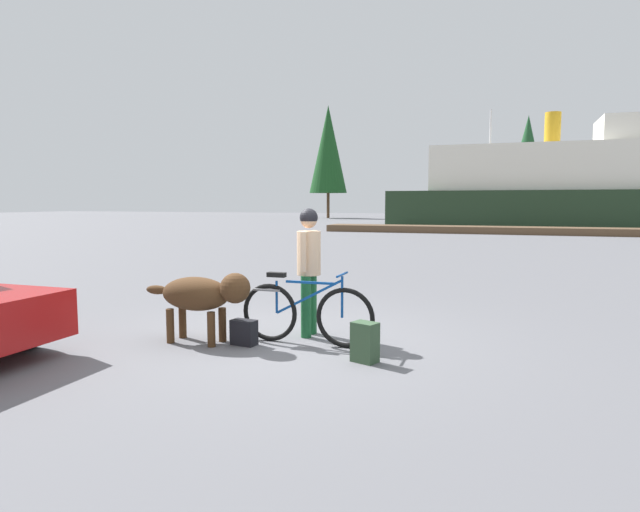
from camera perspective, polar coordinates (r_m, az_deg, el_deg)
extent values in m
plane|color=slate|center=(7.21, -3.41, -8.85)|extent=(160.00, 160.00, 0.00)
torus|color=black|center=(6.77, 2.66, -6.51)|extent=(0.76, 0.06, 0.76)
torus|color=black|center=(7.12, -5.31, -5.93)|extent=(0.76, 0.06, 0.76)
cube|color=navy|center=(6.84, -1.04, -2.81)|extent=(0.65, 0.03, 0.03)
cube|color=navy|center=(6.88, -1.20, -4.33)|extent=(0.88, 0.03, 0.49)
cylinder|color=navy|center=(7.04, -4.58, -4.31)|extent=(0.03, 0.03, 0.42)
cylinder|color=navy|center=(6.73, 2.34, -4.33)|extent=(0.03, 0.03, 0.52)
cube|color=black|center=(7.00, -4.60, -1.97)|extent=(0.24, 0.10, 0.06)
cylinder|color=navy|center=(6.69, 2.35, -1.97)|extent=(0.03, 0.44, 0.03)
cube|color=slate|center=(7.08, -5.48, -3.53)|extent=(0.36, 0.14, 0.02)
cylinder|color=#19592D|center=(7.47, -0.88, -5.06)|extent=(0.14, 0.14, 0.83)
cylinder|color=#19592D|center=(7.27, -1.47, -5.36)|extent=(0.14, 0.14, 0.83)
cylinder|color=#D8B28C|center=(7.27, -1.19, 0.31)|extent=(0.32, 0.32, 0.59)
cylinder|color=#D8B28C|center=(7.47, -0.60, 0.72)|extent=(0.09, 0.09, 0.52)
cylinder|color=#D8B28C|center=(7.06, -1.80, 0.43)|extent=(0.09, 0.09, 0.52)
sphere|color=tan|center=(7.24, -1.19, 3.84)|extent=(0.23, 0.23, 0.23)
sphere|color=black|center=(7.24, -1.19, 4.08)|extent=(0.24, 0.24, 0.24)
ellipsoid|color=#472D19|center=(7.16, -12.94, -3.89)|extent=(0.94, 0.51, 0.43)
sphere|color=#472D19|center=(6.87, -8.92, -3.36)|extent=(0.38, 0.38, 0.38)
ellipsoid|color=#472D19|center=(7.49, -16.78, -3.42)|extent=(0.32, 0.12, 0.12)
cylinder|color=#472D19|center=(7.21, -10.23, -7.12)|extent=(0.10, 0.10, 0.44)
cylinder|color=#472D19|center=(6.97, -11.37, -7.58)|extent=(0.10, 0.10, 0.44)
cylinder|color=#472D19|center=(7.52, -14.26, -6.68)|extent=(0.10, 0.10, 0.44)
cylinder|color=#472D19|center=(7.29, -15.48, -7.10)|extent=(0.10, 0.10, 0.44)
cube|color=#334C33|center=(6.24, 4.75, -9.02)|extent=(0.33, 0.29, 0.46)
cube|color=black|center=(7.01, -8.01, -7.97)|extent=(0.34, 0.22, 0.32)
cylinder|color=black|center=(7.65, -28.63, -6.24)|extent=(0.64, 0.22, 0.64)
cube|color=brown|center=(32.92, 17.36, 2.63)|extent=(19.17, 2.14, 0.40)
cube|color=#1E331E|center=(43.35, 27.67, 4.38)|extent=(29.63, 8.35, 2.61)
cube|color=silver|center=(43.41, 27.85, 8.21)|extent=(23.70, 7.01, 3.20)
cylinder|color=#BF8C19|center=(43.28, 23.27, 12.14)|extent=(1.10, 1.10, 2.40)
ellipsoid|color=silver|center=(43.68, 17.23, 3.66)|extent=(7.25, 2.03, 0.90)
cylinder|color=#B2B2B7|center=(43.77, 17.40, 9.41)|extent=(0.14, 0.14, 7.89)
cylinder|color=#B2B2B7|center=(43.71, 15.86, 5.86)|extent=(3.26, 0.10, 0.10)
cylinder|color=#4C331E|center=(61.71, 0.86, 5.33)|extent=(0.33, 0.33, 2.85)
cone|color=#19471E|center=(61.99, 0.87, 11.16)|extent=(4.24, 4.24, 9.74)
cylinder|color=#4C331E|center=(60.38, 20.80, 5.04)|extent=(0.37, 0.37, 3.02)
cone|color=#1E4C28|center=(60.59, 20.99, 10.10)|extent=(3.56, 3.56, 7.66)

